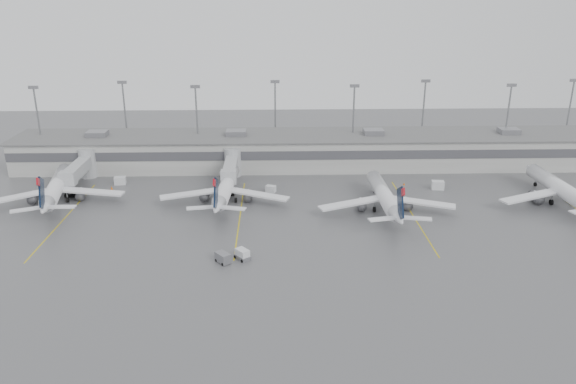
{
  "coord_description": "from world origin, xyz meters",
  "views": [
    {
      "loc": [
        -10.74,
        -81.13,
        43.12
      ],
      "look_at": [
        -7.79,
        24.0,
        5.0
      ],
      "focal_mm": 35.0,
      "sensor_mm": 36.0,
      "label": 1
    }
  ],
  "objects_px": {
    "jet_mid_left": "(226,188)",
    "jet_far_right": "(562,189)",
    "jet_far_left": "(55,188)",
    "baggage_tug": "(242,255)",
    "jet_mid_right": "(385,196)"
  },
  "relations": [
    {
      "from": "jet_mid_left",
      "to": "jet_far_right",
      "type": "bearing_deg",
      "value": 0.89
    },
    {
      "from": "jet_far_right",
      "to": "jet_far_left",
      "type": "bearing_deg",
      "value": 176.21
    },
    {
      "from": "jet_far_left",
      "to": "baggage_tug",
      "type": "distance_m",
      "value": 49.88
    },
    {
      "from": "jet_far_left",
      "to": "baggage_tug",
      "type": "bearing_deg",
      "value": -45.48
    },
    {
      "from": "jet_far_left",
      "to": "baggage_tug",
      "type": "height_order",
      "value": "jet_far_left"
    },
    {
      "from": "jet_far_left",
      "to": "jet_mid_left",
      "type": "distance_m",
      "value": 36.28
    },
    {
      "from": "jet_mid_left",
      "to": "jet_mid_right",
      "type": "relative_size",
      "value": 0.98
    },
    {
      "from": "baggage_tug",
      "to": "jet_mid_right",
      "type": "bearing_deg",
      "value": -1.7
    },
    {
      "from": "jet_far_left",
      "to": "jet_mid_left",
      "type": "bearing_deg",
      "value": -12.14
    },
    {
      "from": "jet_far_right",
      "to": "baggage_tug",
      "type": "height_order",
      "value": "jet_far_right"
    },
    {
      "from": "jet_far_right",
      "to": "baggage_tug",
      "type": "distance_m",
      "value": 70.83
    },
    {
      "from": "jet_mid_right",
      "to": "jet_far_right",
      "type": "relative_size",
      "value": 0.96
    },
    {
      "from": "jet_mid_right",
      "to": "baggage_tug",
      "type": "bearing_deg",
      "value": -143.65
    },
    {
      "from": "jet_mid_left",
      "to": "baggage_tug",
      "type": "relative_size",
      "value": 9.52
    },
    {
      "from": "jet_far_left",
      "to": "baggage_tug",
      "type": "xyz_separation_m",
      "value": [
        41.1,
        -28.15,
        -2.54
      ]
    }
  ]
}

